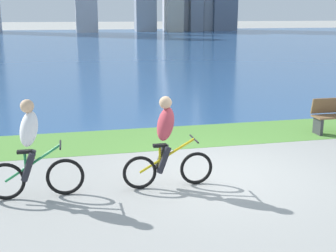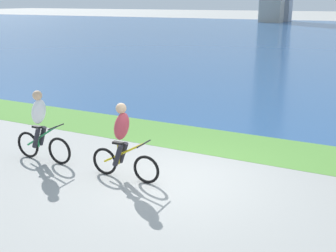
% 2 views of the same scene
% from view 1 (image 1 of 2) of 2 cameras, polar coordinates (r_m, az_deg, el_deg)
% --- Properties ---
extents(ground_plane, '(300.00, 300.00, 0.00)m').
position_cam_1_polar(ground_plane, '(8.83, 6.39, -6.01)').
color(ground_plane, '#9E9E99').
extents(grass_strip_bayside, '(120.00, 2.09, 0.01)m').
position_cam_1_polar(grass_strip_bayside, '(11.34, 1.81, -1.32)').
color(grass_strip_bayside, '#59933D').
rests_on(grass_strip_bayside, ground).
extents(bay_water_surface, '(300.00, 73.50, 0.00)m').
position_cam_1_polar(bay_water_surface, '(48.54, -9.77, 10.39)').
color(bay_water_surface, '#2D568C').
rests_on(bay_water_surface, ground).
extents(cyclist_lead, '(1.64, 0.52, 1.65)m').
position_cam_1_polar(cyclist_lead, '(7.88, -0.22, -2.07)').
color(cyclist_lead, black).
rests_on(cyclist_lead, ground).
extents(cyclist_trailing, '(1.61, 0.52, 1.68)m').
position_cam_1_polar(cyclist_trailing, '(7.75, -16.91, -2.91)').
color(cyclist_trailing, black).
rests_on(cyclist_trailing, ground).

